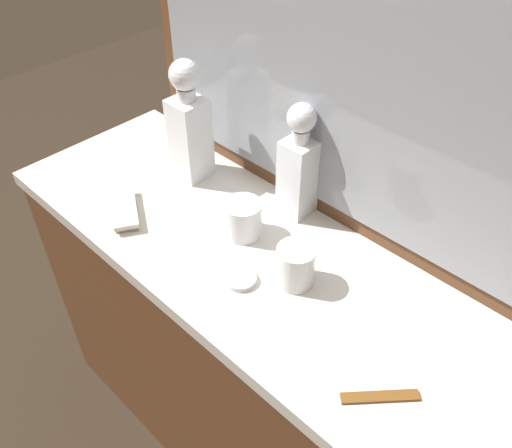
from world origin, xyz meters
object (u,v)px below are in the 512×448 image
(crystal_decanter_far_left, at_px, (298,171))
(crystal_tumbler_right, at_px, (295,267))
(silver_brush_far_left, at_px, (124,209))
(crystal_tumbler_front, at_px, (243,220))
(crystal_decanter_rear, at_px, (190,132))
(porcelain_dish, at_px, (241,279))
(tortoiseshell_comb, at_px, (380,397))

(crystal_decanter_far_left, relative_size, crystal_tumbler_right, 3.14)
(crystal_tumbler_right, xyz_separation_m, silver_brush_far_left, (-0.43, -0.12, -0.03))
(crystal_tumbler_front, distance_m, silver_brush_far_left, 0.29)
(crystal_decanter_rear, bearing_deg, crystal_tumbler_front, -15.73)
(porcelain_dish, bearing_deg, tortoiseshell_comb, -3.83)
(crystal_decanter_rear, distance_m, crystal_tumbler_front, 0.28)
(crystal_decanter_rear, bearing_deg, crystal_decanter_far_left, 14.42)
(crystal_decanter_far_left, relative_size, crystal_tumbler_front, 3.28)
(crystal_tumbler_front, distance_m, tortoiseshell_comb, 0.48)
(crystal_tumbler_front, xyz_separation_m, tortoiseshell_comb, (0.46, -0.13, -0.04))
(porcelain_dish, bearing_deg, silver_brush_far_left, -173.86)
(crystal_decanter_far_left, distance_m, porcelain_dish, 0.28)
(silver_brush_far_left, relative_size, tortoiseshell_comb, 1.44)
(crystal_decanter_rear, height_order, crystal_tumbler_front, crystal_decanter_rear)
(crystal_tumbler_right, height_order, tortoiseshell_comb, crystal_tumbler_right)
(crystal_tumbler_right, relative_size, silver_brush_far_left, 0.56)
(crystal_decanter_far_left, bearing_deg, crystal_decanter_rear, -165.58)
(crystal_tumbler_right, relative_size, crystal_tumbler_front, 1.05)
(crystal_decanter_far_left, bearing_deg, porcelain_dish, -74.64)
(crystal_tumbler_front, height_order, silver_brush_far_left, crystal_tumbler_front)
(crystal_decanter_rear, relative_size, tortoiseshell_comb, 2.78)
(crystal_decanter_far_left, height_order, crystal_tumbler_front, crystal_decanter_far_left)
(silver_brush_far_left, bearing_deg, crystal_tumbler_right, 15.04)
(crystal_decanter_rear, bearing_deg, tortoiseshell_comb, -15.96)
(crystal_decanter_rear, height_order, crystal_tumbler_right, crystal_decanter_rear)
(silver_brush_far_left, xyz_separation_m, porcelain_dish, (0.35, 0.04, -0.01))
(crystal_decanter_rear, relative_size, crystal_tumbler_front, 3.63)
(crystal_tumbler_front, bearing_deg, crystal_decanter_rear, 164.27)
(crystal_decanter_rear, distance_m, tortoiseshell_comb, 0.75)
(crystal_tumbler_front, relative_size, porcelain_dish, 1.32)
(crystal_decanter_rear, height_order, tortoiseshell_comb, crystal_decanter_rear)
(crystal_decanter_rear, height_order, silver_brush_far_left, crystal_decanter_rear)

